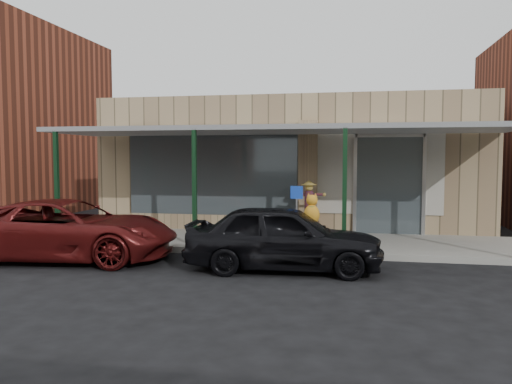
% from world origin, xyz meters
% --- Properties ---
extents(ground, '(120.00, 120.00, 0.00)m').
position_xyz_m(ground, '(0.00, 0.00, 0.00)').
color(ground, black).
rests_on(ground, ground).
extents(sidewalk, '(40.00, 3.20, 0.15)m').
position_xyz_m(sidewalk, '(0.00, 3.60, 0.07)').
color(sidewalk, gray).
rests_on(sidewalk, ground).
extents(storefront, '(12.00, 6.25, 4.20)m').
position_xyz_m(storefront, '(-0.00, 8.16, 2.09)').
color(storefront, '#9F8661').
rests_on(storefront, ground).
extents(awning, '(12.00, 3.00, 3.04)m').
position_xyz_m(awning, '(0.00, 3.56, 3.01)').
color(awning, gray).
rests_on(awning, ground).
extents(block_buildings_near, '(61.00, 8.00, 8.00)m').
position_xyz_m(block_buildings_near, '(2.01, 9.20, 3.77)').
color(block_buildings_near, brown).
rests_on(block_buildings_near, ground).
extents(barrel_scarecrow, '(0.92, 0.76, 1.56)m').
position_xyz_m(barrel_scarecrow, '(0.80, 4.33, 0.68)').
color(barrel_scarecrow, '#543021').
rests_on(barrel_scarecrow, sidewalk).
extents(barrel_pumpkin, '(0.67, 0.67, 0.64)m').
position_xyz_m(barrel_pumpkin, '(0.29, 3.81, 0.38)').
color(barrel_pumpkin, '#543021').
rests_on(barrel_pumpkin, sidewalk).
extents(handicap_sign, '(0.31, 0.09, 1.49)m').
position_xyz_m(handicap_sign, '(0.66, 2.49, 1.11)').
color(handicap_sign, gray).
rests_on(handicap_sign, sidewalk).
extents(parked_sedan, '(4.12, 1.87, 1.55)m').
position_xyz_m(parked_sedan, '(0.60, 0.66, 0.69)').
color(parked_sedan, black).
rests_on(parked_sedan, ground).
extents(car_maroon, '(5.18, 2.82, 1.38)m').
position_xyz_m(car_maroon, '(-4.40, 0.79, 0.69)').
color(car_maroon, '#571111').
rests_on(car_maroon, ground).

